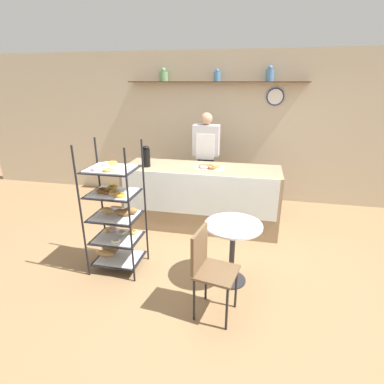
# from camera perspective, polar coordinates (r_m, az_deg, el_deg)

# --- Properties ---
(ground_plane) EXTENTS (14.00, 14.00, 0.00)m
(ground_plane) POSITION_cam_1_polar(r_m,az_deg,el_deg) (3.97, -1.16, -13.01)
(ground_plane) COLOR olive
(back_wall) EXTENTS (10.00, 0.30, 2.70)m
(back_wall) POSITION_cam_1_polar(r_m,az_deg,el_deg) (5.79, 4.41, 12.20)
(back_wall) COLOR beige
(back_wall) RESTS_ON ground_plane
(display_counter) EXTENTS (2.36, 0.76, 0.96)m
(display_counter) POSITION_cam_1_polar(r_m,az_deg,el_deg) (4.68, 1.77, -0.94)
(display_counter) COLOR #937A5B
(display_counter) RESTS_ON ground_plane
(pastry_rack) EXTENTS (0.60, 0.49, 1.57)m
(pastry_rack) POSITION_cam_1_polar(r_m,az_deg,el_deg) (3.64, -14.52, -4.27)
(pastry_rack) COLOR black
(pastry_rack) RESTS_ON ground_plane
(person_worker) EXTENTS (0.43, 0.23, 1.71)m
(person_worker) POSITION_cam_1_polar(r_m,az_deg,el_deg) (5.12, 2.67, 6.21)
(person_worker) COLOR #282833
(person_worker) RESTS_ON ground_plane
(cafe_table) EXTENTS (0.63, 0.63, 0.73)m
(cafe_table) POSITION_cam_1_polar(r_m,az_deg,el_deg) (3.37, 7.77, -8.93)
(cafe_table) COLOR #262628
(cafe_table) RESTS_ON ground_plane
(cafe_chair) EXTENTS (0.44, 0.44, 0.90)m
(cafe_chair) POSITION_cam_1_polar(r_m,az_deg,el_deg) (2.92, 3.10, -13.49)
(cafe_chair) COLOR black
(cafe_chair) RESTS_ON ground_plane
(coffee_carafe) EXTENTS (0.12, 0.12, 0.32)m
(coffee_carafe) POSITION_cam_1_polar(r_m,az_deg,el_deg) (4.59, -8.75, 6.69)
(coffee_carafe) COLOR black
(coffee_carafe) RESTS_ON display_counter
(donut_tray_counter) EXTENTS (0.41, 0.27, 0.05)m
(donut_tray_counter) POSITION_cam_1_polar(r_m,az_deg,el_deg) (4.46, 3.22, 4.75)
(donut_tray_counter) COLOR silver
(donut_tray_counter) RESTS_ON display_counter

